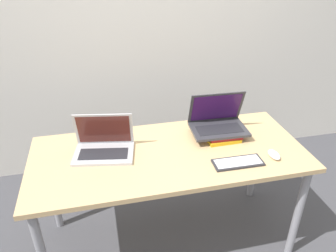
{
  "coord_description": "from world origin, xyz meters",
  "views": [
    {
      "loc": [
        -0.37,
        -1.24,
        1.84
      ],
      "look_at": [
        -0.01,
        0.36,
        0.92
      ],
      "focal_mm": 35.0,
      "sensor_mm": 36.0,
      "label": 1
    }
  ],
  "objects_px": {
    "wireless_keyboard": "(238,162)",
    "laptop_left": "(104,145)",
    "book_stack": "(221,134)",
    "laptop_on_books": "(218,122)",
    "mouse": "(274,155)"
  },
  "relations": [
    {
      "from": "wireless_keyboard",
      "to": "laptop_left",
      "type": "bearing_deg",
      "value": 158.75
    },
    {
      "from": "laptop_left",
      "to": "book_stack",
      "type": "distance_m",
      "value": 0.75
    },
    {
      "from": "laptop_on_books",
      "to": "mouse",
      "type": "bearing_deg",
      "value": -53.99
    },
    {
      "from": "laptop_left",
      "to": "book_stack",
      "type": "bearing_deg",
      "value": 1.21
    },
    {
      "from": "laptop_on_books",
      "to": "wireless_keyboard",
      "type": "bearing_deg",
      "value": -89.62
    },
    {
      "from": "laptop_left",
      "to": "wireless_keyboard",
      "type": "height_order",
      "value": "laptop_left"
    },
    {
      "from": "laptop_left",
      "to": "mouse",
      "type": "relative_size",
      "value": 3.6
    },
    {
      "from": "laptop_left",
      "to": "wireless_keyboard",
      "type": "xyz_separation_m",
      "value": [
        0.74,
        -0.29,
        -0.04
      ]
    },
    {
      "from": "laptop_left",
      "to": "laptop_on_books",
      "type": "distance_m",
      "value": 0.74
    },
    {
      "from": "wireless_keyboard",
      "to": "mouse",
      "type": "distance_m",
      "value": 0.23
    },
    {
      "from": "book_stack",
      "to": "mouse",
      "type": "bearing_deg",
      "value": -52.42
    },
    {
      "from": "mouse",
      "to": "wireless_keyboard",
      "type": "bearing_deg",
      "value": -176.4
    },
    {
      "from": "book_stack",
      "to": "laptop_on_books",
      "type": "distance_m",
      "value": 0.08
    },
    {
      "from": "laptop_on_books",
      "to": "wireless_keyboard",
      "type": "distance_m",
      "value": 0.35
    },
    {
      "from": "mouse",
      "to": "book_stack",
      "type": "bearing_deg",
      "value": 127.58
    }
  ]
}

